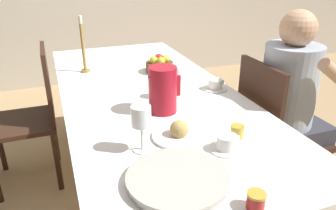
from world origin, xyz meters
TOP-DOWN VIEW (x-y plane):
  - ground_plane at (0.00, 0.00)m, footprint 20.00×20.00m
  - dining_table at (0.00, 0.00)m, footprint 0.94×2.19m
  - chair_person_side at (0.66, -0.30)m, footprint 0.42×0.42m
  - chair_opposite at (-0.66, 0.45)m, footprint 0.42×0.42m
  - person_seated at (0.74, -0.32)m, footprint 0.39×0.41m
  - red_pitcher at (-0.01, -0.28)m, footprint 0.16×0.14m
  - wine_glass_water at (0.11, -0.15)m, footprint 0.08×0.08m
  - wine_glass_juice at (-0.20, -0.60)m, footprint 0.08×0.08m
  - teacup_near_person at (0.10, -0.70)m, footprint 0.14×0.14m
  - teacup_across at (0.37, -0.11)m, footprint 0.14×0.14m
  - serving_tray at (-0.15, -0.83)m, footprint 0.34×0.34m
  - bread_plate at (-0.03, -0.55)m, footprint 0.23×0.23m
  - jam_jar_amber at (0.02, -1.02)m, footprint 0.06×0.06m
  - jam_jar_red at (0.19, -0.63)m, footprint 0.06×0.06m
  - fruit_bowl at (0.17, 0.30)m, footprint 0.18×0.18m
  - candlestick_tall at (-0.29, 0.47)m, footprint 0.06×0.06m

SIDE VIEW (x-z plane):
  - ground_plane at x=0.00m, z-range 0.00..0.00m
  - chair_person_side at x=0.66m, z-range 0.03..0.95m
  - chair_opposite at x=-0.66m, z-range 0.03..0.95m
  - dining_table at x=0.00m, z-range 0.28..1.01m
  - person_seated at x=0.74m, z-range 0.11..1.29m
  - serving_tray at x=-0.15m, z-range 0.73..0.76m
  - bread_plate at x=-0.03m, z-range 0.71..0.79m
  - teacup_near_person at x=0.10m, z-range 0.72..0.78m
  - teacup_across at x=0.37m, z-range 0.72..0.78m
  - jam_jar_amber at x=0.02m, z-range 0.73..0.78m
  - jam_jar_red at x=0.19m, z-range 0.73..0.78m
  - fruit_bowl at x=0.17m, z-range 0.72..0.83m
  - red_pitcher at x=-0.01m, z-range 0.73..0.95m
  - wine_glass_water at x=0.11m, z-range 0.77..0.95m
  - wine_glass_juice at x=-0.20m, z-range 0.77..0.96m
  - candlestick_tall at x=-0.29m, z-range 0.69..1.06m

